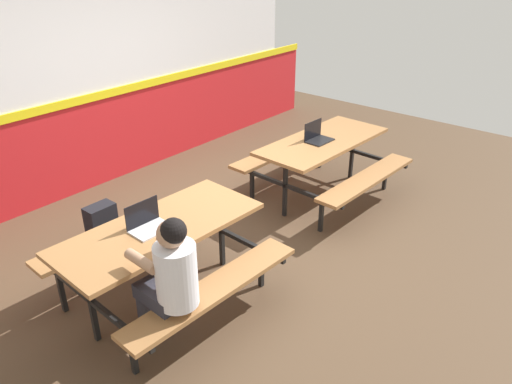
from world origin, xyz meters
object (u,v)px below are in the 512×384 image
object	(u,v)px
laptop_dark	(317,137)
picnic_table_right	(322,153)
picnic_table_left	(161,243)
student_nearer	(170,276)
backpack_dark	(102,225)
laptop_silver	(148,224)

from	to	relation	value
laptop_dark	picnic_table_right	bearing A→B (deg)	-30.17
picnic_table_left	student_nearer	distance (m)	0.67
picnic_table_right	backpack_dark	world-z (taller)	picnic_table_right
backpack_dark	laptop_silver	bearing A→B (deg)	-102.57
laptop_silver	laptop_dark	xyz separation A→B (m)	(2.56, 0.06, 0.00)
picnic_table_right	student_nearer	bearing A→B (deg)	-168.38
laptop_silver	laptop_dark	size ratio (longest dim) A/B	1.00
picnic_table_left	student_nearer	world-z (taller)	student_nearer
picnic_table_left	student_nearer	xyz separation A→B (m)	(-0.37, -0.54, 0.13)
backpack_dark	student_nearer	bearing A→B (deg)	-107.33
picnic_table_right	laptop_silver	distance (m)	2.64
picnic_table_right	backpack_dark	bearing A→B (deg)	154.26
picnic_table_left	backpack_dark	world-z (taller)	picnic_table_left
student_nearer	laptop_silver	size ratio (longest dim) A/B	3.67
picnic_table_left	backpack_dark	xyz separation A→B (m)	(0.18, 1.20, -0.36)
picnic_table_right	laptop_dark	xyz separation A→B (m)	(-0.07, 0.04, 0.21)
laptop_silver	laptop_dark	world-z (taller)	same
student_nearer	picnic_table_right	bearing A→B (deg)	11.62
picnic_table_left	picnic_table_right	distance (m)	2.55
picnic_table_left	laptop_dark	world-z (taller)	laptop_dark
picnic_table_left	laptop_silver	size ratio (longest dim) A/B	5.41
student_nearer	laptop_silver	xyz separation A→B (m)	(0.29, 0.58, 0.08)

